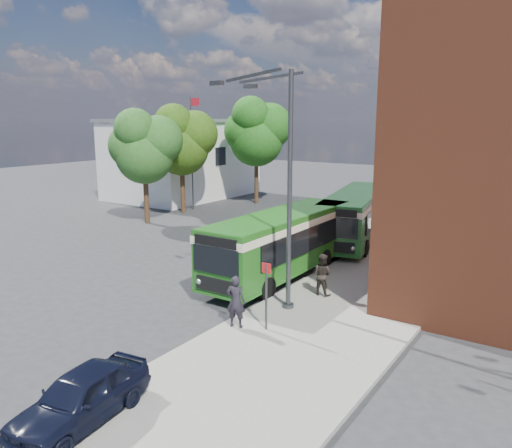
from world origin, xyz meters
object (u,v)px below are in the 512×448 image
Objects in this scene: bus_rear at (356,212)px; street_lamp at (281,187)px; parked_car at (81,397)px; bus_front at (282,239)px.

street_lamp is at bearing -81.10° from bus_rear.
parked_car is at bearing -90.23° from street_lamp.
parked_car is (2.05, -12.80, -1.04)m from bus_front.
bus_rear is 2.87× the size of parked_car.
street_lamp is 10.01m from parked_car.
bus_front reaches higher than parked_car.
parked_car is (1.82, -21.04, -1.04)m from bus_rear.
street_lamp reaches higher than bus_front.
bus_rear is at bearing 87.78° from parked_car.
bus_rear is at bearing 88.39° from bus_front.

